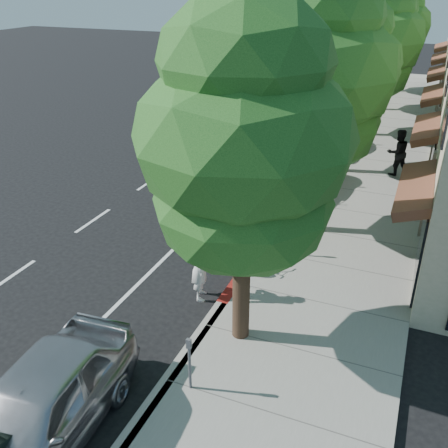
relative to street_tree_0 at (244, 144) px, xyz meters
The scene contains 18 objects.
ground 5.31m from the street_tree_0, 114.23° to the left, with size 120.00×120.00×0.00m, color black.
sidewalk 11.17m from the street_tree_0, 82.03° to the left, with size 4.60×56.00×0.15m, color gray.
curb 11.11m from the street_tree_0, 95.14° to the left, with size 0.30×56.00×0.15m, color #9E998E.
curb_red_segment 5.70m from the street_tree_0, 106.70° to the left, with size 0.32×4.00×0.15m, color maroon.
street_tree_0 is the anchor object (origin of this frame).
street_tree_1 6.01m from the street_tree_0, 90.00° to the left, with size 4.89×4.89×8.27m.
street_tree_2 12.00m from the street_tree_0, 90.00° to the left, with size 4.21×4.21×7.32m.
street_tree_3 18.00m from the street_tree_0, 90.00° to the left, with size 5.30×5.30×7.95m.
street_tree_4 24.00m from the street_tree_0, 90.00° to the left, with size 4.79×4.79×7.40m.
street_tree_5 30.00m from the street_tree_0, 90.00° to the left, with size 5.06×5.06×7.48m.
cyclist 4.35m from the street_tree_0, 142.43° to the left, with size 0.72×0.47×1.97m, color white.
bicycle 5.38m from the street_tree_0, 116.18° to the left, with size 0.72×2.06×1.08m, color navy.
silver_suv 9.62m from the street_tree_0, 99.97° to the left, with size 2.57×5.57×1.55m, color silver.
dark_sedan 15.44m from the street_tree_0, 95.39° to the left, with size 1.59×4.56×1.50m, color #212527.
white_pickup 17.73m from the street_tree_0, 100.33° to the left, with size 2.42×5.96×1.73m, color silver.
dark_suv_far 29.60m from the street_tree_0, 96.07° to the left, with size 2.03×5.05×1.72m, color black.
near_car_a 6.24m from the street_tree_0, 119.28° to the right, with size 1.96×4.87×1.66m, color #B2B1B6.
pedestrian 13.18m from the street_tree_0, 79.32° to the left, with size 0.95×0.74×1.96m, color black.
Camera 1 is at (4.14, -10.87, 7.83)m, focal length 40.00 mm.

